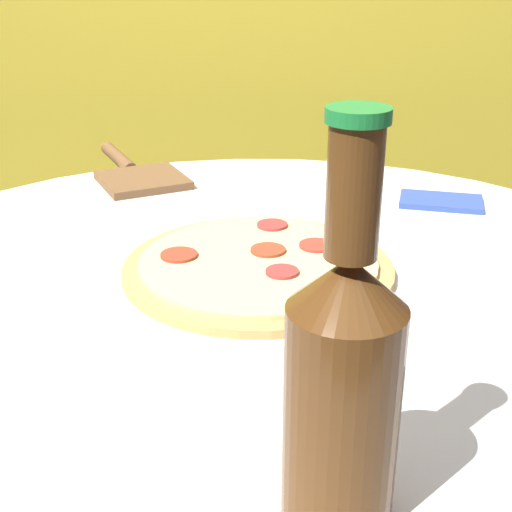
% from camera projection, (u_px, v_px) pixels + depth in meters
% --- Properties ---
extents(table, '(1.05, 1.05, 0.74)m').
position_uv_depth(table, '(262.00, 442.00, 0.83)').
color(table, silver).
rests_on(table, ground_plane).
extents(fence_panel, '(1.70, 0.04, 1.82)m').
position_uv_depth(fence_panel, '(224.00, 28.00, 1.59)').
color(fence_panel, gold).
rests_on(fence_panel, ground_plane).
extents(pizza, '(0.30, 0.30, 0.02)m').
position_uv_depth(pizza, '(256.00, 266.00, 0.80)').
color(pizza, tan).
rests_on(pizza, table).
extents(beer_bottle, '(0.07, 0.07, 0.26)m').
position_uv_depth(beer_bottle, '(343.00, 379.00, 0.43)').
color(beer_bottle, '#563314').
rests_on(beer_bottle, table).
extents(pizza_paddle, '(0.17, 0.28, 0.02)m').
position_uv_depth(pizza_paddle, '(135.00, 173.00, 1.13)').
color(pizza_paddle, brown).
rests_on(pizza_paddle, table).
extents(napkin, '(0.13, 0.10, 0.01)m').
position_uv_depth(napkin, '(441.00, 201.00, 1.02)').
color(napkin, '#334C99').
rests_on(napkin, table).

